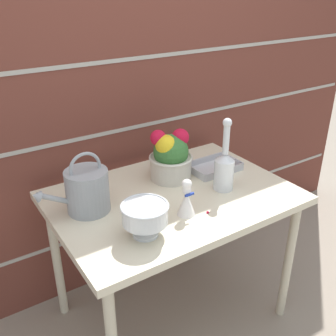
% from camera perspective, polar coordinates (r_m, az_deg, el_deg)
% --- Properties ---
extents(ground_plane, '(12.00, 12.00, 0.00)m').
position_cam_1_polar(ground_plane, '(2.29, 0.56, -20.10)').
color(ground_plane, gray).
extents(brick_wall, '(3.60, 0.08, 2.20)m').
position_cam_1_polar(brick_wall, '(2.09, -6.96, 10.60)').
color(brick_wall, brown).
rests_on(brick_wall, ground_plane).
extents(patio_table, '(1.10, 0.77, 0.74)m').
position_cam_1_polar(patio_table, '(1.86, 0.65, -5.80)').
color(patio_table, beige).
rests_on(patio_table, ground_plane).
extents(watering_can, '(0.33, 0.18, 0.27)m').
position_cam_1_polar(watering_can, '(1.69, -11.73, -3.16)').
color(watering_can, '#93999E').
rests_on(watering_can, patio_table).
extents(crystal_pedestal_bowl, '(0.19, 0.19, 0.14)m').
position_cam_1_polar(crystal_pedestal_bowl, '(1.51, -3.37, -6.76)').
color(crystal_pedestal_bowl, silver).
rests_on(crystal_pedestal_bowl, patio_table).
extents(flower_planter, '(0.22, 0.22, 0.26)m').
position_cam_1_polar(flower_planter, '(1.92, 0.37, 1.71)').
color(flower_planter, beige).
rests_on(flower_planter, patio_table).
extents(glass_decanter, '(0.09, 0.09, 0.35)m').
position_cam_1_polar(glass_decanter, '(1.84, 8.16, 0.08)').
color(glass_decanter, silver).
rests_on(glass_decanter, patio_table).
extents(figurine_vase, '(0.08, 0.08, 0.17)m').
position_cam_1_polar(figurine_vase, '(1.65, 2.70, -4.71)').
color(figurine_vase, white).
rests_on(figurine_vase, patio_table).
extents(wire_tray, '(0.26, 0.18, 0.04)m').
position_cam_1_polar(wire_tray, '(2.06, 6.70, 0.05)').
color(wire_tray, '#B7B7BC').
rests_on(wire_tray, patio_table).
extents(fallen_petal, '(0.01, 0.01, 0.01)m').
position_cam_1_polar(fallen_petal, '(1.69, 5.78, -6.43)').
color(fallen_petal, red).
rests_on(fallen_petal, patio_table).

